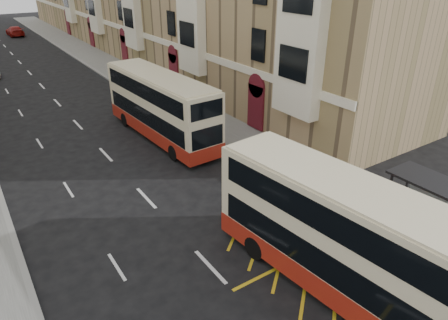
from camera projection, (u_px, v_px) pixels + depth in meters
pavement_right at (138, 82)px, 38.64m from camera, size 4.00×120.00×0.15m
kerb_right at (118, 85)px, 37.64m from camera, size 0.25×120.00×0.15m
road_markings at (21, 64)px, 45.83m from camera, size 10.00×110.00×0.01m
guard_railing at (300, 184)px, 19.39m from camera, size 0.06×6.56×1.01m
double_decker_front at (353, 244)px, 13.14m from camera, size 3.55×10.92×4.28m
double_decker_rear at (161, 107)px, 25.67m from camera, size 2.97×10.77×4.25m
pedestrian_mid at (378, 202)px, 17.42m from camera, size 1.09×0.95×1.93m
pedestrian_far at (311, 171)px, 20.32m from camera, size 1.00×0.93×1.66m
car_red at (15, 31)px, 62.71m from camera, size 2.23×5.14×1.47m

